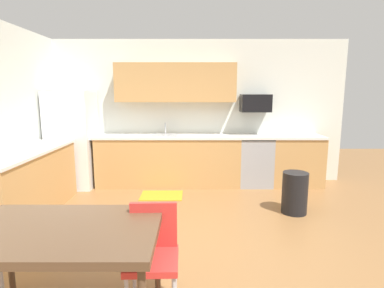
{
  "coord_description": "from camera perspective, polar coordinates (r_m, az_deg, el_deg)",
  "views": [
    {
      "loc": [
        -0.0,
        -3.27,
        1.73
      ],
      "look_at": [
        0.0,
        1.0,
        1.0
      ],
      "focal_mm": 28.51,
      "sensor_mm": 36.0,
      "label": 1
    }
  ],
  "objects": [
    {
      "name": "cabinet_run_left",
      "position": [
        4.85,
        -28.56,
        -6.83
      ],
      "size": [
        0.6,
        2.0,
        0.9
      ],
      "primitive_type": "cube",
      "color": "tan",
      "rests_on": "ground"
    },
    {
      "name": "cabinet_run_back",
      "position": [
        5.73,
        -4.41,
        -3.25
      ],
      "size": [
        2.62,
        0.6,
        0.9
      ],
      "primitive_type": "cube",
      "color": "tan",
      "rests_on": "ground"
    },
    {
      "name": "microwave",
      "position": [
        5.79,
        11.76,
        7.49
      ],
      "size": [
        0.54,
        0.36,
        0.32
      ],
      "primitive_type": "cube",
      "color": "black"
    },
    {
      "name": "cabinet_run_back_right",
      "position": [
        6.03,
        18.73,
        -3.08
      ],
      "size": [
        0.93,
        0.6,
        0.9
      ],
      "primitive_type": "cube",
      "color": "tan",
      "rests_on": "ground"
    },
    {
      "name": "dining_table",
      "position": [
        2.47,
        -23.26,
        -15.52
      ],
      "size": [
        1.4,
        0.9,
        0.77
      ],
      "color": "brown",
      "rests_on": "ground"
    },
    {
      "name": "oven_range",
      "position": [
        5.83,
        11.6,
        -3.14
      ],
      "size": [
        0.6,
        0.6,
        0.91
      ],
      "color": "#999BA0",
      "rests_on": "ground"
    },
    {
      "name": "upper_cabinets_back",
      "position": [
        5.71,
        -3.08,
        11.38
      ],
      "size": [
        2.2,
        0.34,
        0.7
      ],
      "primitive_type": "cube",
      "color": "tan"
    },
    {
      "name": "trash_bin",
      "position": [
        4.68,
        18.65,
        -8.63
      ],
      "size": [
        0.36,
        0.36,
        0.6
      ],
      "primitive_type": "cylinder",
      "color": "black",
      "rests_on": "ground"
    },
    {
      "name": "sink_faucet",
      "position": [
        5.81,
        -5.01,
        2.83
      ],
      "size": [
        0.02,
        0.02,
        0.24
      ],
      "primitive_type": "cylinder",
      "color": "#B2B5BA",
      "rests_on": "countertop_back"
    },
    {
      "name": "chair_near_table",
      "position": [
        2.56,
        -7.31,
        -18.96
      ],
      "size": [
        0.41,
        0.41,
        0.85
      ],
      "color": "red",
      "rests_on": "ground"
    },
    {
      "name": "countertop_back",
      "position": [
        5.63,
        -0.01,
        1.41
      ],
      "size": [
        4.8,
        0.64,
        0.04
      ],
      "primitive_type": "cube",
      "color": "silver",
      "rests_on": "cabinet_run_back"
    },
    {
      "name": "refrigerator",
      "position": [
        5.97,
        -21.44,
        0.77
      ],
      "size": [
        0.76,
        0.7,
        1.75
      ],
      "primitive_type": "cube",
      "color": "white",
      "rests_on": "ground"
    },
    {
      "name": "wall_back",
      "position": [
        5.93,
        -0.01,
        6.01
      ],
      "size": [
        5.8,
        0.1,
        2.7
      ],
      "primitive_type": "cube",
      "color": "silver",
      "rests_on": "ground"
    },
    {
      "name": "floor_mat",
      "position": [
        5.24,
        -5.72,
        -9.57
      ],
      "size": [
        0.7,
        0.5,
        0.01
      ],
      "primitive_type": "cube",
      "color": "orange",
      "rests_on": "ground"
    },
    {
      "name": "sink_basin",
      "position": [
        5.66,
        -5.14,
        1.01
      ],
      "size": [
        0.48,
        0.4,
        0.14
      ],
      "primitive_type": "cube",
      "color": "#A5A8AD",
      "rests_on": "countertop_back"
    },
    {
      "name": "ground_plane",
      "position": [
        3.7,
        0.01,
        -18.17
      ],
      "size": [
        12.0,
        12.0,
        0.0
      ],
      "primitive_type": "plane",
      "color": "olive"
    },
    {
      "name": "countertop_left",
      "position": [
        4.74,
        -29.01,
        -1.36
      ],
      "size": [
        0.64,
        2.0,
        0.04
      ],
      "primitive_type": "cube",
      "color": "silver",
      "rests_on": "cabinet_run_left"
    }
  ]
}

